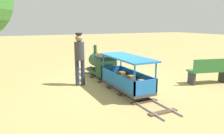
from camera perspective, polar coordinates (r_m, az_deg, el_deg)
name	(u,v)px	position (r m, az deg, el deg)	size (l,w,h in m)	color
ground_plane	(112,84)	(6.90, -0.06, -4.45)	(60.00, 60.00, 0.00)	#A38C51
track	(112,84)	(6.86, 0.09, -4.40)	(0.71, 5.70, 0.04)	gray
locomotive	(102,64)	(7.52, -2.80, 0.67)	(0.67, 1.45, 1.07)	#1E472D
passenger_car	(127,77)	(5.99, 3.87, -2.77)	(0.77, 2.00, 0.97)	#3F3F3F
conductor_person	(79,55)	(6.63, -8.60, 3.20)	(0.30, 0.30, 1.62)	#282D47
park_bench	(209,71)	(7.48, 24.30, -0.96)	(1.36, 0.69, 0.82)	#2D6B33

